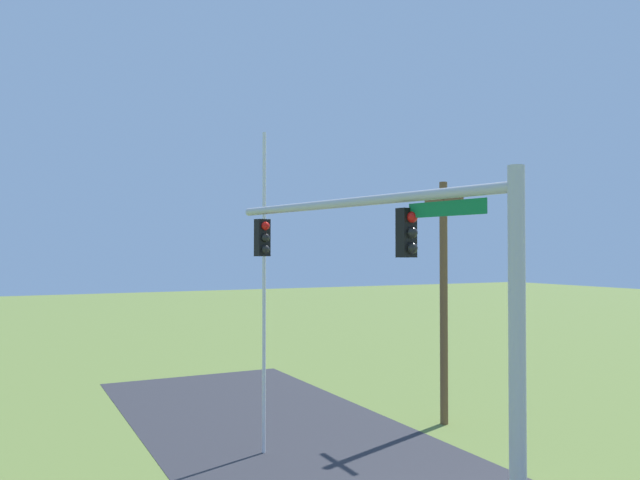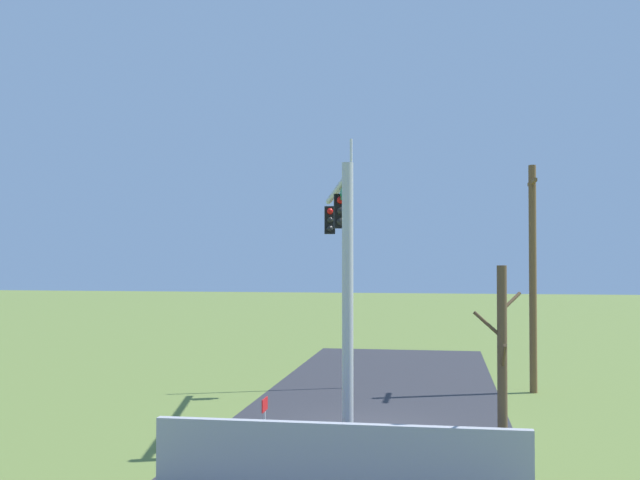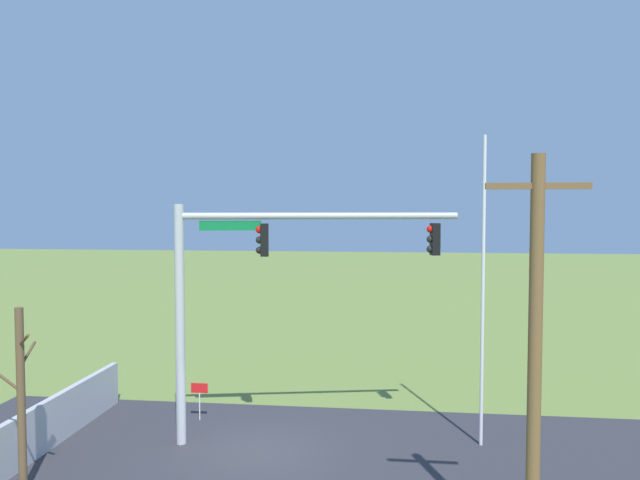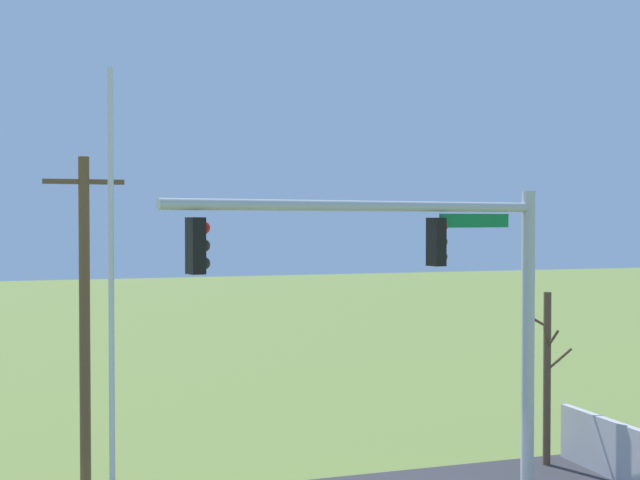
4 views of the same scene
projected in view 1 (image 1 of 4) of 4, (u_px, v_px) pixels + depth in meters
The scene contains 4 objects.
road_surface at pixel (340, 473), 15.89m from camera, with size 28.00×8.00×0.01m, color #2D2D33.
signal_mast at pixel (415, 285), 11.93m from camera, with size 8.21×1.91×7.06m.
flagpole at pixel (264, 292), 17.55m from camera, with size 0.10×0.10×9.03m, color silver.
utility_pole at pixel (444, 298), 20.51m from camera, with size 1.90×0.26×7.96m.
Camera 1 is at (10.05, -7.70, 5.62)m, focal length 35.01 mm.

